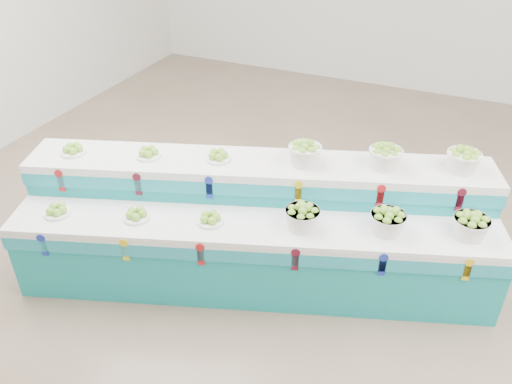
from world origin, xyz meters
TOP-DOWN VIEW (x-y plane):
  - ground at (0.00, 0.00)m, footprint 10.00×10.00m
  - display_stand at (-0.99, -0.07)m, footprint 4.15×2.28m
  - plate_lower_left at (-2.44, -0.83)m, footprint 0.28×0.28m
  - plate_lower_mid at (-1.81, -0.62)m, footprint 0.28×0.28m
  - plate_lower_right at (-1.24, -0.42)m, footprint 0.28×0.28m
  - basket_lower_left at (-0.54, -0.18)m, footprint 0.35×0.35m
  - basket_lower_mid at (0.09, 0.03)m, footprint 0.35×0.35m
  - basket_lower_right at (0.69, 0.23)m, footprint 0.35×0.35m
  - plate_upper_left at (-2.61, -0.36)m, footprint 0.28×0.28m
  - plate_upper_mid at (-1.97, -0.14)m, footprint 0.28×0.28m
  - plate_upper_right at (-1.40, 0.05)m, footprint 0.28×0.28m
  - basket_upper_left at (-0.70, 0.29)m, footprint 0.35×0.35m
  - basket_upper_mid at (-0.07, 0.50)m, footprint 0.35×0.35m
  - basket_upper_right at (0.53, 0.71)m, footprint 0.35×0.35m

SIDE VIEW (x-z plane):
  - ground at x=0.00m, z-range 0.00..0.00m
  - display_stand at x=-0.99m, z-range 0.00..1.02m
  - plate_lower_left at x=-2.44m, z-range 0.72..0.81m
  - plate_lower_mid at x=-1.81m, z-range 0.72..0.81m
  - plate_lower_right at x=-1.24m, z-range 0.72..0.81m
  - basket_lower_left at x=-0.54m, z-range 0.72..0.93m
  - basket_lower_mid at x=0.09m, z-range 0.72..0.93m
  - basket_lower_right at x=0.69m, z-range 0.72..0.93m
  - plate_upper_left at x=-2.61m, z-range 1.02..1.11m
  - plate_upper_mid at x=-1.97m, z-range 1.02..1.11m
  - plate_upper_right at x=-1.40m, z-range 1.02..1.11m
  - basket_upper_left at x=-0.70m, z-range 1.02..1.23m
  - basket_upper_mid at x=-0.07m, z-range 1.02..1.23m
  - basket_upper_right at x=0.53m, z-range 1.02..1.23m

